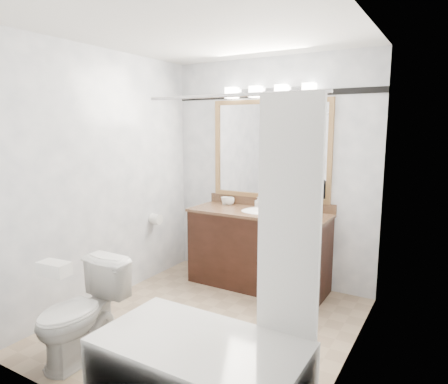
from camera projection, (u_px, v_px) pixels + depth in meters
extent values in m
cube|color=tan|center=(208.00, 325.00, 3.58)|extent=(2.40, 2.60, 0.01)
cube|color=white|center=(206.00, 31.00, 3.17)|extent=(2.40, 2.60, 0.01)
cube|color=white|center=(270.00, 172.00, 4.49)|extent=(2.40, 0.01, 2.50)
cube|color=white|center=(83.00, 216.00, 2.27)|extent=(2.40, 0.01, 2.50)
cube|color=white|center=(106.00, 178.00, 3.98)|extent=(0.01, 2.60, 2.50)
cube|color=white|center=(353.00, 200.00, 2.77)|extent=(0.01, 2.60, 2.50)
cube|color=black|center=(258.00, 251.00, 4.37)|extent=(1.50, 0.55, 0.82)
cube|color=#875F40|center=(259.00, 213.00, 4.31)|extent=(1.53, 0.58, 0.03)
cube|color=#875F40|center=(269.00, 203.00, 4.53)|extent=(1.53, 0.03, 0.10)
ellipsoid|color=white|center=(259.00, 214.00, 4.31)|extent=(0.44, 0.34, 0.14)
cube|color=#A77C4B|center=(271.00, 101.00, 4.34)|extent=(1.40, 0.04, 0.05)
cube|color=#A77C4B|center=(269.00, 196.00, 4.51)|extent=(1.40, 0.04, 0.05)
cube|color=#A77C4B|center=(218.00, 148.00, 4.76)|extent=(0.05, 0.04, 1.00)
cube|color=#A77C4B|center=(330.00, 152.00, 4.09)|extent=(0.05, 0.04, 1.00)
cube|color=white|center=(270.00, 150.00, 4.43)|extent=(1.30, 0.01, 1.00)
cube|color=silver|center=(270.00, 90.00, 4.31)|extent=(0.90, 0.05, 0.03)
cube|color=white|center=(232.00, 93.00, 4.50)|extent=(0.12, 0.12, 0.12)
cube|color=white|center=(256.00, 92.00, 4.35)|extent=(0.12, 0.12, 0.12)
cube|color=white|center=(282.00, 90.00, 4.20)|extent=(0.12, 0.12, 0.12)
cube|color=white|center=(309.00, 89.00, 4.05)|extent=(0.12, 0.12, 0.12)
cube|color=black|center=(271.00, 94.00, 4.34)|extent=(2.40, 0.01, 0.06)
cube|color=white|center=(200.00, 374.00, 2.49)|extent=(1.30, 0.72, 0.45)
cylinder|color=silver|center=(231.00, 95.00, 2.54)|extent=(1.30, 0.02, 0.02)
cube|color=white|center=(289.00, 222.00, 2.44)|extent=(0.40, 0.04, 1.55)
cylinder|color=white|center=(156.00, 219.00, 4.60)|extent=(0.11, 0.12, 0.12)
imported|color=white|center=(81.00, 313.00, 3.01)|extent=(0.41, 0.72, 0.73)
cube|color=white|center=(54.00, 268.00, 2.77)|extent=(0.24, 0.14, 0.09)
cylinder|color=black|center=(302.00, 218.00, 3.95)|extent=(0.16, 0.16, 0.02)
cylinder|color=black|center=(303.00, 205.00, 3.99)|extent=(0.14, 0.14, 0.24)
sphere|color=black|center=(303.00, 194.00, 3.97)|extent=(0.14, 0.14, 0.14)
cube|color=black|center=(303.00, 199.00, 3.90)|extent=(0.11, 0.11, 0.05)
cylinder|color=silver|center=(302.00, 216.00, 3.93)|extent=(0.05, 0.05, 0.05)
imported|color=white|center=(230.00, 201.00, 4.67)|extent=(0.14, 0.14, 0.09)
imported|color=white|center=(225.00, 201.00, 4.69)|extent=(0.12, 0.12, 0.09)
imported|color=white|center=(258.00, 202.00, 4.53)|extent=(0.06, 0.07, 0.12)
cube|color=beige|center=(266.00, 209.00, 4.39)|extent=(0.09, 0.06, 0.03)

